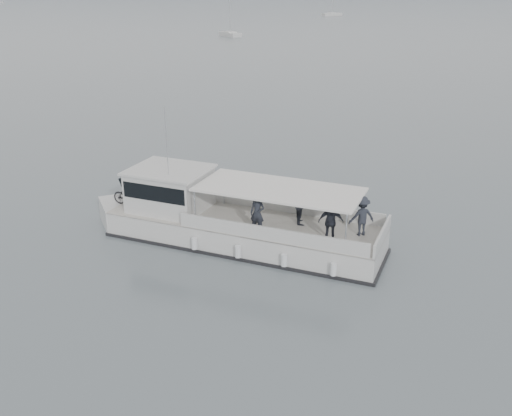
{
  "coord_description": "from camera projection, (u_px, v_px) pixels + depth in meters",
  "views": [
    {
      "loc": [
        7.18,
        -22.11,
        10.21
      ],
      "look_at": [
        5.92,
        -0.75,
        1.6
      ],
      "focal_mm": 40.0,
      "sensor_mm": 36.0,
      "label": 1
    }
  ],
  "objects": [
    {
      "name": "ground",
      "position": [
        121.0,
        233.0,
        24.68
      ],
      "size": [
        1400.0,
        1400.0,
        0.0
      ],
      "primitive_type": "plane",
      "color": "slate",
      "rests_on": "ground"
    },
    {
      "name": "tour_boat",
      "position": [
        219.0,
        220.0,
        23.76
      ],
      "size": [
        12.8,
        6.74,
        5.45
      ],
      "rotation": [
        0.0,
        0.0,
        -0.33
      ],
      "color": "silver",
      "rests_on": "ground"
    },
    {
      "name": "moored_fleet",
      "position": [
        323.0,
        9.0,
        198.8
      ],
      "size": [
        384.21,
        347.48,
        9.6
      ],
      "color": "silver",
      "rests_on": "ground"
    }
  ]
}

